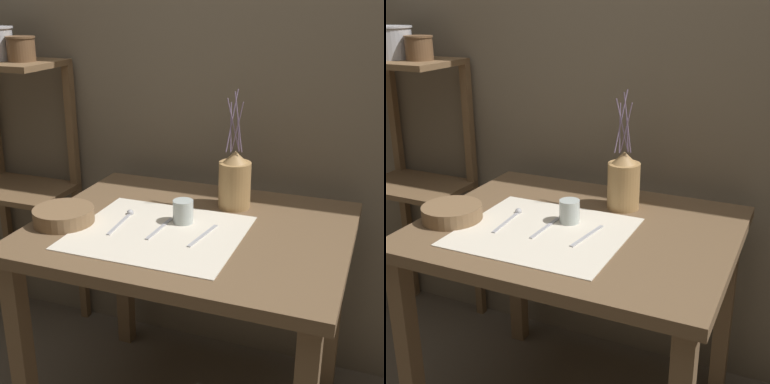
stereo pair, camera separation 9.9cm
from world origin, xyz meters
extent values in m
cube|color=#6B5E4C|center=(0.00, 0.53, 1.20)|extent=(7.00, 0.06, 2.40)
cube|color=brown|center=(0.00, 0.00, 0.78)|extent=(1.04, 0.84, 0.04)
cube|color=brown|center=(-0.46, -0.36, 0.38)|extent=(0.06, 0.06, 0.76)
cube|color=brown|center=(-0.46, 0.36, 0.38)|extent=(0.06, 0.06, 0.76)
cube|color=brown|center=(0.46, 0.36, 0.38)|extent=(0.06, 0.06, 0.76)
cube|color=brown|center=(-0.96, 0.31, 1.26)|extent=(0.47, 0.33, 0.02)
cube|color=brown|center=(-0.96, 0.31, 0.70)|extent=(0.47, 0.33, 0.02)
cube|color=brown|center=(-1.18, 0.46, 0.63)|extent=(0.04, 0.04, 1.27)
cube|color=brown|center=(-0.75, 0.46, 0.63)|extent=(0.04, 0.04, 1.27)
cube|color=beige|center=(-0.08, -0.09, 0.80)|extent=(0.53, 0.47, 0.00)
cylinder|color=#A87F4C|center=(0.08, 0.22, 0.88)|extent=(0.12, 0.12, 0.17)
cone|color=#A87F4C|center=(0.08, 0.22, 0.99)|extent=(0.09, 0.09, 0.04)
cylinder|color=slate|center=(0.08, 0.20, 1.11)|extent=(0.04, 0.03, 0.19)
cylinder|color=slate|center=(0.07, 0.20, 1.10)|extent=(0.01, 0.02, 0.17)
cylinder|color=slate|center=(0.09, 0.21, 1.07)|extent=(0.01, 0.02, 0.13)
cylinder|color=slate|center=(0.07, 0.20, 1.12)|extent=(0.03, 0.06, 0.21)
cylinder|color=slate|center=(0.10, 0.20, 1.11)|extent=(0.03, 0.01, 0.21)
cylinder|color=slate|center=(0.09, 0.20, 1.10)|extent=(0.04, 0.01, 0.18)
cylinder|color=brown|center=(-0.41, -0.13, 0.83)|extent=(0.20, 0.20, 0.05)
cylinder|color=#B7C1BC|center=(-0.03, 0.01, 0.84)|extent=(0.07, 0.07, 0.08)
cube|color=#A8A8AD|center=(-0.23, -0.08, 0.80)|extent=(0.03, 0.19, 0.00)
sphere|color=#A8A8AD|center=(-0.23, 0.01, 0.81)|extent=(0.02, 0.02, 0.02)
cube|color=#A8A8AD|center=(-0.08, -0.07, 0.80)|extent=(0.02, 0.19, 0.00)
cube|color=#A8A8AD|center=(0.07, -0.07, 0.80)|extent=(0.04, 0.18, 0.00)
cylinder|color=brown|center=(-0.86, 0.31, 1.32)|extent=(0.11, 0.11, 0.10)
cylinder|color=brown|center=(-0.86, 0.31, 1.36)|extent=(0.12, 0.12, 0.01)
camera|label=1|loc=(0.58, -1.53, 1.51)|focal=50.00mm
camera|label=2|loc=(0.68, -1.49, 1.51)|focal=50.00mm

